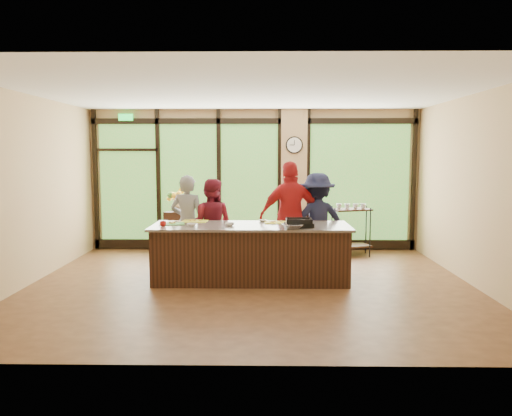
{
  "coord_description": "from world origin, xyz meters",
  "views": [
    {
      "loc": [
        0.21,
        -7.69,
        2.07
      ],
      "look_at": [
        0.08,
        0.4,
        1.19
      ],
      "focal_mm": 35.0,
      "sensor_mm": 36.0,
      "label": 1
    }
  ],
  "objects_px": {
    "cook_left": "(188,223)",
    "cook_right": "(317,221)",
    "island_base": "(251,254)",
    "bar_cart": "(351,224)",
    "flower_stand": "(178,232)",
    "roasting_pan": "(299,225)"
  },
  "relations": [
    {
      "from": "cook_left",
      "to": "cook_right",
      "type": "xyz_separation_m",
      "value": [
        2.31,
        0.12,
        0.01
      ]
    },
    {
      "from": "cook_left",
      "to": "cook_right",
      "type": "height_order",
      "value": "cook_right"
    },
    {
      "from": "cook_right",
      "to": "roasting_pan",
      "type": "xyz_separation_m",
      "value": [
        -0.41,
        -1.11,
        0.09
      ]
    },
    {
      "from": "roasting_pan",
      "to": "bar_cart",
      "type": "height_order",
      "value": "bar_cart"
    },
    {
      "from": "cook_right",
      "to": "flower_stand",
      "type": "xyz_separation_m",
      "value": [
        -2.76,
        1.43,
        -0.43
      ]
    },
    {
      "from": "cook_right",
      "to": "bar_cart",
      "type": "bearing_deg",
      "value": -133.02
    },
    {
      "from": "island_base",
      "to": "bar_cart",
      "type": "height_order",
      "value": "bar_cart"
    },
    {
      "from": "island_base",
      "to": "bar_cart",
      "type": "distance_m",
      "value": 2.87
    },
    {
      "from": "bar_cart",
      "to": "roasting_pan",
      "type": "bearing_deg",
      "value": -135.03
    },
    {
      "from": "island_base",
      "to": "cook_right",
      "type": "relative_size",
      "value": 1.79
    },
    {
      "from": "flower_stand",
      "to": "bar_cart",
      "type": "relative_size",
      "value": 0.82
    },
    {
      "from": "cook_left",
      "to": "bar_cart",
      "type": "xyz_separation_m",
      "value": [
        3.12,
        1.32,
        -0.21
      ]
    },
    {
      "from": "cook_left",
      "to": "flower_stand",
      "type": "height_order",
      "value": "cook_left"
    },
    {
      "from": "island_base",
      "to": "cook_left",
      "type": "height_order",
      "value": "cook_left"
    },
    {
      "from": "island_base",
      "to": "cook_left",
      "type": "xyz_separation_m",
      "value": [
        -1.14,
        0.75,
        0.41
      ]
    },
    {
      "from": "cook_right",
      "to": "cook_left",
      "type": "bearing_deg",
      "value": -6.03
    },
    {
      "from": "cook_right",
      "to": "flower_stand",
      "type": "height_order",
      "value": "cook_right"
    },
    {
      "from": "island_base",
      "to": "cook_left",
      "type": "relative_size",
      "value": 1.82
    },
    {
      "from": "cook_left",
      "to": "flower_stand",
      "type": "xyz_separation_m",
      "value": [
        -0.45,
        1.55,
        -0.41
      ]
    },
    {
      "from": "roasting_pan",
      "to": "bar_cart",
      "type": "bearing_deg",
      "value": 48.15
    },
    {
      "from": "cook_left",
      "to": "bar_cart",
      "type": "height_order",
      "value": "cook_left"
    },
    {
      "from": "cook_left",
      "to": "cook_right",
      "type": "distance_m",
      "value": 2.31
    }
  ]
}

